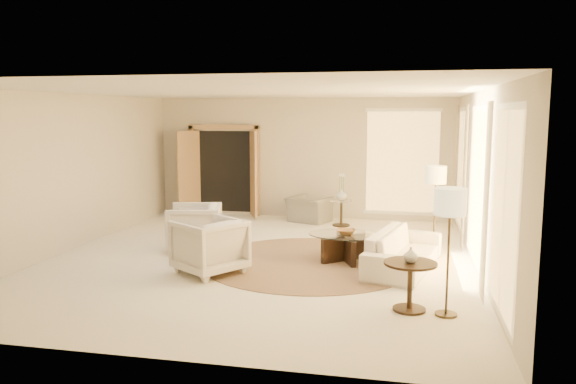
% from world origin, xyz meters
% --- Properties ---
extents(room, '(7.04, 8.04, 2.83)m').
position_xyz_m(room, '(0.00, 0.00, 1.40)').
color(room, silver).
rests_on(room, ground).
extents(windows_right, '(0.10, 6.40, 2.40)m').
position_xyz_m(windows_right, '(3.45, 0.10, 1.35)').
color(windows_right, '#FFC766').
rests_on(windows_right, room).
extents(window_back_corner, '(1.70, 0.10, 2.40)m').
position_xyz_m(window_back_corner, '(2.30, 3.95, 1.35)').
color(window_back_corner, '#FFC766').
rests_on(window_back_corner, room).
extents(curtains_right, '(0.06, 5.20, 2.60)m').
position_xyz_m(curtains_right, '(3.40, 1.00, 1.30)').
color(curtains_right, tan).
rests_on(curtains_right, room).
extents(french_doors, '(1.95, 0.66, 2.16)m').
position_xyz_m(french_doors, '(-1.90, 3.82, 1.07)').
color(french_doors, tan).
rests_on(french_doors, room).
extents(area_rug, '(4.25, 4.25, 0.01)m').
position_xyz_m(area_rug, '(0.85, -0.04, 0.01)').
color(area_rug, '#452F1F').
rests_on(area_rug, room).
extents(sofa, '(1.27, 2.21, 0.61)m').
position_xyz_m(sofa, '(2.38, -0.14, 0.30)').
color(sofa, beige).
rests_on(sofa, room).
extents(armchair_left, '(1.03, 1.08, 0.92)m').
position_xyz_m(armchair_left, '(-1.29, 0.31, 0.46)').
color(armchair_left, beige).
rests_on(armchair_left, room).
extents(armchair_right, '(1.22, 1.23, 0.94)m').
position_xyz_m(armchair_right, '(-0.54, -0.99, 0.47)').
color(armchair_right, beige).
rests_on(armchair_right, room).
extents(accent_chair, '(1.02, 0.84, 0.76)m').
position_xyz_m(accent_chair, '(0.26, 3.40, 0.38)').
color(accent_chair, gray).
rests_on(accent_chair, room).
extents(coffee_table, '(1.51, 1.51, 0.46)m').
position_xyz_m(coffee_table, '(1.43, 0.16, 0.29)').
color(coffee_table, black).
rests_on(coffee_table, room).
extents(end_table, '(0.66, 0.66, 0.62)m').
position_xyz_m(end_table, '(2.46, -2.05, 0.42)').
color(end_table, black).
rests_on(end_table, room).
extents(side_table, '(0.49, 0.49, 0.57)m').
position_xyz_m(side_table, '(1.03, 3.09, 0.35)').
color(side_table, '#32291B').
rests_on(side_table, room).
extents(floor_lamp_near, '(0.37, 0.37, 1.53)m').
position_xyz_m(floor_lamp_near, '(2.90, 1.21, 1.30)').
color(floor_lamp_near, '#32291B').
rests_on(floor_lamp_near, room).
extents(floor_lamp_far, '(0.38, 0.38, 1.57)m').
position_xyz_m(floor_lamp_far, '(2.90, -2.14, 1.33)').
color(floor_lamp_far, '#32291B').
rests_on(floor_lamp_far, room).
extents(bowl, '(0.36, 0.36, 0.08)m').
position_xyz_m(bowl, '(1.43, 0.16, 0.50)').
color(bowl, brown).
rests_on(bowl, coffee_table).
extents(end_vase, '(0.20, 0.20, 0.19)m').
position_xyz_m(end_vase, '(2.46, -2.05, 0.71)').
color(end_vase, silver).
rests_on(end_vase, end_table).
extents(side_vase, '(0.25, 0.25, 0.24)m').
position_xyz_m(side_vase, '(1.03, 3.09, 0.69)').
color(side_vase, silver).
rests_on(side_vase, side_table).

